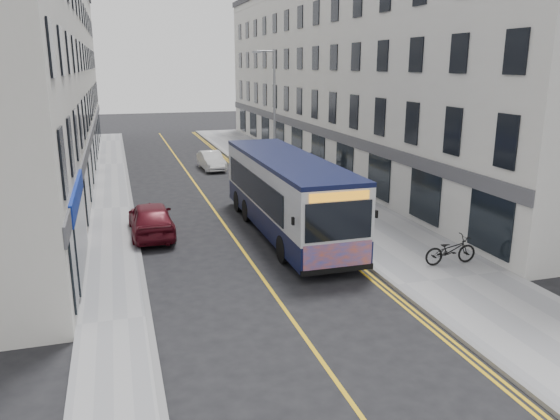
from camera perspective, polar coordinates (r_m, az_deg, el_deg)
ground at (r=18.32m, az=-1.10°, el=-8.14°), size 140.00×140.00×0.00m
pavement_east at (r=31.05m, az=4.01°, el=1.66°), size 4.50×64.00×0.12m
pavement_west at (r=29.12m, az=-17.17°, el=0.12°), size 2.00×64.00×0.12m
kerb_east at (r=30.34m, az=0.03°, el=1.39°), size 0.18×64.00×0.13m
kerb_west at (r=29.12m, az=-15.21°, el=0.28°), size 0.18×64.00×0.13m
road_centre_line at (r=29.48m, az=-7.43°, el=0.74°), size 0.12×64.00×0.01m
road_dbl_yellow_inner at (r=30.23m, az=-0.78°, el=1.22°), size 0.10×64.00×0.01m
road_dbl_yellow_outer at (r=30.29m, az=-0.42°, el=1.25°), size 0.10×64.00×0.01m
terrace_east at (r=40.54m, az=6.71°, el=13.90°), size 6.00×46.00×13.00m
terrace_west at (r=37.51m, az=-24.24°, el=12.65°), size 6.00×46.00×13.00m
streetlamp at (r=31.59m, az=-0.73°, el=9.87°), size 1.32×0.18×8.00m
city_bus at (r=23.56m, az=0.65°, el=1.88°), size 2.72×11.66×3.39m
bicycle at (r=20.86m, az=17.39°, el=-4.01°), size 2.04×0.76×1.06m
pedestrian_near at (r=29.57m, az=1.84°, el=2.91°), size 0.67×0.46×1.79m
pedestrian_far at (r=35.15m, az=3.22°, el=4.70°), size 1.00×0.95×1.63m
car_white at (r=38.87m, az=-7.19°, el=5.15°), size 1.56×3.92×1.27m
car_maroon at (r=24.13m, az=-13.32°, el=-0.88°), size 1.87×4.51×1.53m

